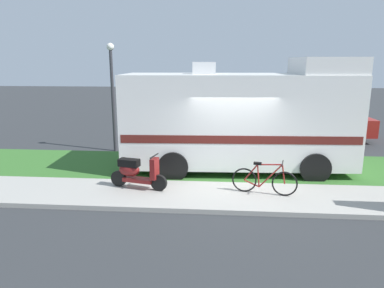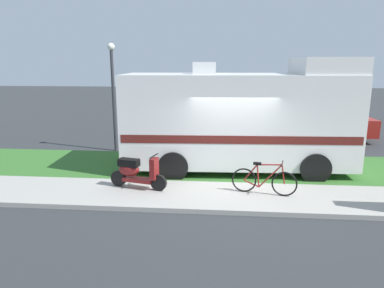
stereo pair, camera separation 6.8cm
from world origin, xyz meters
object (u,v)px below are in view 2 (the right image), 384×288
(motorhome_rv, at_px, (241,118))
(scooter, at_px, (136,172))
(street_lamp_post, at_px, (113,87))
(bicycle, at_px, (264,180))
(pickup_truck_near, at_px, (296,118))

(motorhome_rv, relative_size, scooter, 4.44)
(scooter, height_order, street_lamp_post, street_lamp_post)
(motorhome_rv, xyz_separation_m, scooter, (-2.88, -2.26, -1.14))
(motorhome_rv, xyz_separation_m, street_lamp_post, (-4.80, 2.24, 0.81))
(scooter, height_order, bicycle, scooter)
(pickup_truck_near, bearing_deg, scooter, -127.73)
(bicycle, height_order, pickup_truck_near, pickup_truck_near)
(motorhome_rv, height_order, scooter, motorhome_rv)
(street_lamp_post, bearing_deg, bicycle, -41.16)
(motorhome_rv, bearing_deg, bicycle, -77.81)
(motorhome_rv, distance_m, street_lamp_post, 5.36)
(scooter, height_order, pickup_truck_near, pickup_truck_near)
(pickup_truck_near, bearing_deg, motorhome_rv, -118.63)
(bicycle, distance_m, street_lamp_post, 7.35)
(bicycle, relative_size, street_lamp_post, 0.40)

